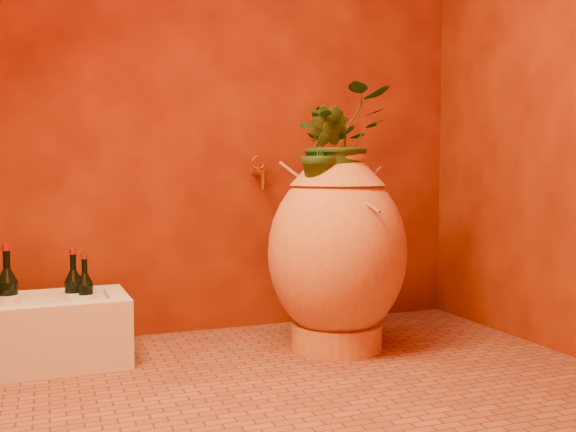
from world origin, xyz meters
name	(u,v)px	position (x,y,z in m)	size (l,w,h in m)	color
floor	(302,390)	(0.00, 0.00, 0.00)	(2.50, 2.50, 0.00)	brown
wall_back	(228,81)	(0.00, 1.00, 1.25)	(2.50, 0.02, 2.50)	#551304
amphora	(337,251)	(0.35, 0.46, 0.44)	(0.67, 0.67, 0.89)	#D4853C
stone_basin	(53,332)	(-0.85, 0.66, 0.13)	(0.61, 0.43, 0.28)	beige
wine_bottle_a	(8,299)	(-1.02, 0.70, 0.28)	(0.09, 0.09, 0.35)	black
wine_bottle_b	(74,296)	(-0.76, 0.73, 0.27)	(0.08, 0.08, 0.32)	black
wine_bottle_c	(85,297)	(-0.71, 0.72, 0.26)	(0.07, 0.07, 0.29)	black
wall_tap	(259,171)	(0.14, 0.91, 0.80)	(0.07, 0.16, 0.17)	#A26625
plant_main	(338,140)	(0.36, 0.47, 0.94)	(0.43, 0.37, 0.47)	#214217
plant_side	(324,151)	(0.26, 0.39, 0.89)	(0.21, 0.17, 0.38)	#214217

